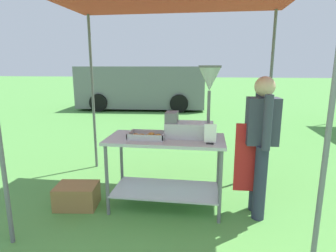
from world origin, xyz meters
The scene contains 8 objects.
ground_plane centered at (0.00, 6.00, 0.00)m, with size 70.00×70.00×0.00m, color #519342.
donut_cart centered at (-0.19, 1.31, 0.64)m, with size 1.38×0.66×0.89m.
donut_tray centered at (-0.41, 1.26, 0.91)m, with size 0.43×0.28×0.07m.
donut_fryer centered at (0.14, 1.37, 1.20)m, with size 0.63×0.28×0.84m.
menu_sign centered at (0.32, 1.12, 0.98)m, with size 0.13×0.05×0.22m.
vendor centered at (0.88, 1.29, 0.90)m, with size 0.45×0.53×1.61m.
supply_crate centered at (-1.29, 1.16, 0.14)m, with size 0.54×0.42×0.28m.
van_grey centered at (-2.35, 9.26, 0.88)m, with size 5.06×2.35×1.69m.
Camera 1 is at (0.28, -1.84, 1.72)m, focal length 29.76 mm.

